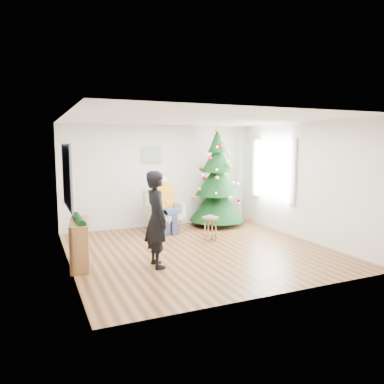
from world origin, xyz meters
name	(u,v)px	position (x,y,z in m)	size (l,w,h in m)	color
floor	(199,250)	(0.00, 0.00, 0.00)	(5.00, 5.00, 0.00)	brown
ceiling	(200,119)	(0.00, 0.00, 2.60)	(5.00, 5.00, 0.00)	white
wall_back	(159,176)	(0.00, 2.50, 1.30)	(5.00, 5.00, 0.00)	silver
wall_front	(276,204)	(0.00, -2.50, 1.30)	(5.00, 5.00, 0.00)	silver
wall_left	(67,192)	(-2.50, 0.00, 1.30)	(5.00, 5.00, 0.00)	silver
wall_right	(301,181)	(2.50, 0.00, 1.30)	(5.00, 5.00, 0.00)	silver
window_panel	(273,169)	(2.47, 1.00, 1.50)	(0.04, 1.30, 1.40)	white
curtains	(272,169)	(2.44, 1.00, 1.50)	(0.05, 1.75, 1.50)	white
christmas_tree	(217,181)	(1.39, 1.94, 1.17)	(1.43, 1.43, 2.59)	#3F2816
stool	(210,229)	(0.51, 0.54, 0.27)	(0.36, 0.36, 0.54)	brown
laptop	(210,216)	(0.51, 0.54, 0.55)	(0.29, 0.19, 0.02)	silver
armchair	(163,216)	(-0.14, 1.77, 0.38)	(0.95, 0.92, 1.03)	#93A786
seated_person	(165,204)	(-0.12, 1.72, 0.70)	(0.54, 0.71, 1.35)	navy
standing_man	(157,219)	(-1.10, -0.64, 0.84)	(0.61, 0.40, 1.67)	black
game_controller	(167,203)	(-0.93, -0.67, 1.12)	(0.04, 0.13, 0.04)	white
console	(80,244)	(-2.33, -0.09, 0.40)	(0.30, 1.00, 0.80)	brown
garland	(79,220)	(-2.33, -0.09, 0.82)	(0.14, 0.14, 0.90)	black
tapestry	(67,176)	(-2.46, 0.30, 1.55)	(0.03, 1.50, 1.15)	black
framed_picture	(152,155)	(-0.20, 2.46, 1.85)	(0.52, 0.05, 0.42)	tan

